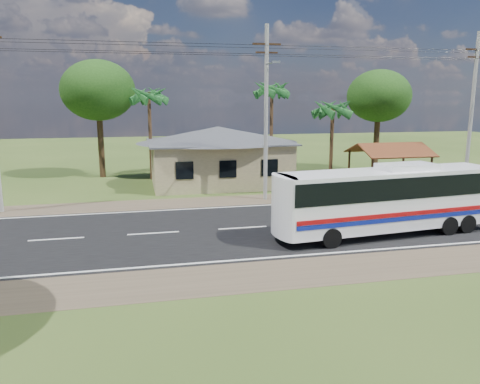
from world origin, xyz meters
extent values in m
plane|color=#304819|center=(0.00, 0.00, 0.00)|extent=(120.00, 120.00, 0.00)
cube|color=black|center=(0.00, 0.00, 0.01)|extent=(120.00, 10.00, 0.02)
cube|color=brown|center=(0.00, 6.50, 0.01)|extent=(120.00, 3.00, 0.01)
cube|color=brown|center=(0.00, -6.50, 0.01)|extent=(120.00, 3.00, 0.01)
cube|color=silver|center=(0.00, 4.70, 0.03)|extent=(120.00, 0.15, 0.01)
cube|color=silver|center=(0.00, -4.70, 0.03)|extent=(120.00, 0.15, 0.01)
cube|color=silver|center=(0.00, 0.00, 0.03)|extent=(120.00, 0.15, 0.01)
cube|color=tan|center=(1.00, 13.00, 1.60)|extent=(10.00, 8.00, 3.20)
cube|color=#4C4F54|center=(1.00, 13.00, 3.25)|extent=(10.60, 8.60, 0.10)
pyramid|color=#4C4F54|center=(1.00, 13.00, 4.40)|extent=(12.40, 10.00, 1.20)
cube|color=black|center=(-2.00, 8.98, 1.70)|extent=(1.20, 0.08, 1.20)
cube|color=black|center=(1.00, 8.98, 1.70)|extent=(1.20, 0.08, 1.20)
cube|color=black|center=(4.00, 8.98, 1.70)|extent=(1.20, 0.08, 1.20)
cylinder|color=#352413|center=(10.70, 6.70, 1.30)|extent=(0.16, 0.16, 2.60)
cylinder|color=#352413|center=(10.70, 10.30, 1.30)|extent=(0.16, 0.16, 2.60)
cylinder|color=#352413|center=(15.30, 6.70, 1.30)|extent=(0.16, 0.16, 2.60)
cylinder|color=#352413|center=(15.30, 10.30, 1.30)|extent=(0.16, 0.16, 2.60)
cube|color=brown|center=(13.00, 7.40, 2.90)|extent=(5.20, 2.28, 0.90)
cube|color=brown|center=(13.00, 9.60, 2.90)|extent=(5.20, 2.28, 0.90)
cube|color=#352413|center=(13.00, 8.50, 3.25)|extent=(5.20, 0.12, 0.12)
cube|color=#9E9E99|center=(12.00, 5.60, 0.45)|extent=(7.00, 0.30, 0.90)
cylinder|color=#9E9E99|center=(3.00, 6.50, 5.50)|extent=(0.26, 0.26, 11.00)
cube|color=#352413|center=(3.00, 6.50, 9.80)|extent=(1.80, 0.12, 0.12)
cube|color=#352413|center=(3.00, 6.50, 9.30)|extent=(1.40, 0.10, 0.10)
cylinder|color=#9E9E99|center=(18.00, 6.50, 5.50)|extent=(0.26, 0.26, 11.00)
cube|color=#352413|center=(18.00, 6.50, 9.80)|extent=(1.80, 0.12, 0.12)
cube|color=#352413|center=(18.00, 6.50, 9.30)|extent=(1.40, 0.10, 0.10)
cylinder|color=gray|center=(3.00, 5.50, 8.60)|extent=(0.08, 2.00, 0.08)
cube|color=gray|center=(3.00, 4.50, 8.60)|extent=(0.50, 0.18, 0.12)
cylinder|color=black|center=(-5.00, 6.50, 9.60)|extent=(16.00, 0.02, 0.02)
cylinder|color=black|center=(10.50, 6.50, 9.60)|extent=(15.00, 0.02, 0.02)
cylinder|color=#47301E|center=(9.50, 11.00, 3.00)|extent=(0.28, 0.28, 6.00)
cylinder|color=#47301E|center=(6.00, 15.50, 3.75)|extent=(0.28, 0.28, 7.50)
cylinder|color=#47301E|center=(-4.00, 16.00, 3.50)|extent=(0.28, 0.28, 7.00)
cylinder|color=#47301E|center=(-8.00, 18.00, 2.97)|extent=(0.50, 0.50, 5.95)
ellipsoid|color=#173A0F|center=(-8.00, 18.00, 7.15)|extent=(6.00, 6.00, 4.92)
cylinder|color=#47301E|center=(16.00, 16.00, 2.80)|extent=(0.50, 0.50, 5.60)
ellipsoid|color=#173A0F|center=(16.00, 16.00, 6.72)|extent=(5.60, 5.60, 4.59)
cube|color=white|center=(6.65, -2.56, 1.79)|extent=(11.17, 3.41, 2.75)
cube|color=black|center=(6.65, -2.56, 2.47)|extent=(11.22, 3.47, 1.01)
cube|color=black|center=(1.18, -3.13, 2.15)|extent=(0.33, 2.11, 1.65)
cube|color=#95090C|center=(6.77, -3.72, 1.28)|extent=(10.75, 1.15, 0.20)
cube|color=navy|center=(6.77, -3.72, 1.05)|extent=(10.75, 1.15, 0.20)
cube|color=white|center=(7.56, -2.47, 3.30)|extent=(2.88, 1.74, 0.27)
cylinder|color=black|center=(3.11, -3.99, 0.46)|extent=(0.94, 0.41, 0.92)
cylinder|color=black|center=(2.89, -1.89, 0.46)|extent=(0.94, 0.41, 0.92)
cylinder|color=black|center=(9.49, -3.32, 0.46)|extent=(0.94, 0.41, 0.92)
cylinder|color=black|center=(9.27, -1.23, 0.46)|extent=(0.94, 0.41, 0.92)
cylinder|color=black|center=(10.58, -3.21, 0.46)|extent=(0.94, 0.41, 0.92)
cylinder|color=black|center=(10.36, -1.11, 0.46)|extent=(0.94, 0.41, 0.92)
imported|color=black|center=(9.07, 4.84, 0.49)|extent=(1.86, 0.66, 0.97)
imported|color=navy|center=(14.88, 6.22, 0.84)|extent=(0.67, 0.50, 1.68)
camera|label=1|loc=(-5.13, -22.49, 6.53)|focal=35.00mm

